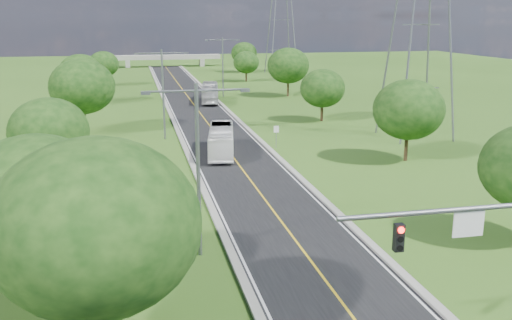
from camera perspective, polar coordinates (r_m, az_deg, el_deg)
The scene contains 25 objects.
ground at distance 80.55m, azimuth -5.48°, elevation 4.49°, with size 260.00×260.00×0.00m, color #2F5317.
road at distance 86.43m, azimuth -5.97°, elevation 5.16°, with size 8.00×150.00×0.06m, color black.
curb_left at distance 86.05m, azimuth -8.79°, elevation 5.09°, with size 0.50×150.00×0.22m, color gray.
curb_right at distance 86.98m, azimuth -3.18°, elevation 5.33°, with size 0.50×150.00×0.22m, color gray.
signal_mast at distance 23.77m, azimuth 22.48°, elevation -8.21°, with size 8.54×0.33×7.20m.
speed_limit_sign at distance 59.88m, azimuth 2.04°, elevation 2.72°, with size 0.55×0.09×2.40m.
overpass at distance 159.51m, azimuth -9.08°, elevation 10.06°, with size 30.00×3.00×3.20m.
streetlight_near_left at distance 31.95m, azimuth -5.84°, elevation 0.40°, with size 5.90×0.25×10.00m.
streetlight_mid_left at distance 64.38m, azimuth -9.29°, elevation 7.27°, with size 5.90×0.25×10.00m.
streetlight_far_right at distance 98.36m, azimuth -3.35°, elevation 9.78°, with size 5.90×0.25×10.00m.
power_tower_near at distance 66.71m, azimuth 16.25°, elevation 14.09°, with size 9.00×6.40×28.00m.
power_tower_far at distance 138.45m, azimuth 2.55°, elevation 14.41°, with size 9.00×6.40×28.00m.
tree_la at distance 28.46m, azimuth -21.07°, elevation -3.66°, with size 7.14×7.14×8.30m.
tree_lb at distance 48.13m, azimuth -20.00°, elevation 2.72°, with size 6.30×6.30×7.33m.
tree_lc at distance 69.52m, azimuth -17.00°, elevation 7.04°, with size 7.56×7.56×8.79m.
tree_ld at distance 93.54m, azimuth -17.14°, elevation 8.35°, with size 6.72×6.72×7.82m.
tree_le at distance 117.31m, azimuth -15.00°, elevation 9.26°, with size 5.88×5.88×6.84m.
tree_lf at distance 22.26m, azimuth -15.72°, elevation -6.44°, with size 7.98×7.98×9.28m.
tree_rb at distance 55.73m, azimuth 15.02°, elevation 4.89°, with size 6.72×6.72×7.82m.
tree_rc at distance 75.50m, azimuth 6.67°, elevation 7.13°, with size 5.88×5.88×6.84m.
tree_rd at distance 98.80m, azimuth 3.24°, elevation 9.41°, with size 7.14×7.14×8.30m.
tree_re at distance 121.60m, azimuth -0.99°, elevation 9.74°, with size 5.46×5.46×6.35m.
tree_rf at distance 141.81m, azimuth -1.20°, elevation 10.63°, with size 6.30×6.30×7.33m.
bus_outbound at distance 92.19m, azimuth -4.62°, elevation 6.71°, with size 2.50×10.70×2.98m, color beige.
bus_inbound at distance 57.04m, azimuth -3.50°, elevation 1.99°, with size 2.36×10.10×2.81m, color white.
Camera 1 is at (-9.43, -18.84, 13.54)m, focal length 40.00 mm.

